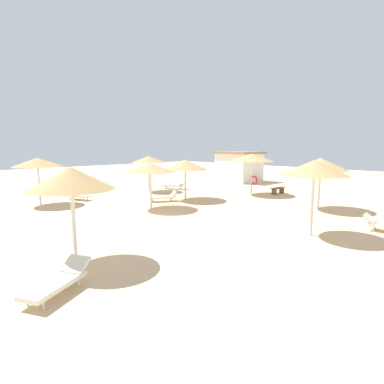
{
  "coord_description": "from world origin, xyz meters",
  "views": [
    {
      "loc": [
        11.27,
        -7.97,
        3.61
      ],
      "look_at": [
        0.0,
        3.0,
        1.2
      ],
      "focal_mm": 28.71,
      "sensor_mm": 36.0,
      "label": 1
    }
  ],
  "objects_px": {
    "parasol_4": "(37,162)",
    "parasol_5": "(314,168)",
    "parasol_6": "(252,158)",
    "bench_0": "(278,189)",
    "parasol_2": "(149,160)",
    "lounger_4": "(77,195)",
    "parasol_8": "(321,164)",
    "beach_cabana": "(239,166)",
    "parasol_1": "(185,165)",
    "lounger_1": "(164,196)",
    "lounger_2": "(175,185)",
    "parasol_3": "(71,179)",
    "parasol_7": "(150,168)",
    "lounger_3": "(58,281)"
  },
  "relations": [
    {
      "from": "parasol_4",
      "to": "parasol_7",
      "type": "distance_m",
      "value": 7.03
    },
    {
      "from": "parasol_5",
      "to": "parasol_7",
      "type": "height_order",
      "value": "parasol_5"
    },
    {
      "from": "parasol_8",
      "to": "bench_0",
      "type": "distance_m",
      "value": 5.96
    },
    {
      "from": "parasol_2",
      "to": "parasol_1",
      "type": "bearing_deg",
      "value": -6.02
    },
    {
      "from": "parasol_3",
      "to": "parasol_2",
      "type": "bearing_deg",
      "value": 134.93
    },
    {
      "from": "parasol_3",
      "to": "lounger_3",
      "type": "height_order",
      "value": "parasol_3"
    },
    {
      "from": "parasol_3",
      "to": "lounger_1",
      "type": "height_order",
      "value": "parasol_3"
    },
    {
      "from": "parasol_2",
      "to": "bench_0",
      "type": "xyz_separation_m",
      "value": [
        7.8,
        6.07,
        -2.15
      ]
    },
    {
      "from": "parasol_2",
      "to": "lounger_2",
      "type": "bearing_deg",
      "value": 79.94
    },
    {
      "from": "parasol_1",
      "to": "parasol_4",
      "type": "height_order",
      "value": "parasol_4"
    },
    {
      "from": "parasol_3",
      "to": "beach_cabana",
      "type": "height_order",
      "value": "parasol_3"
    },
    {
      "from": "parasol_2",
      "to": "parasol_6",
      "type": "bearing_deg",
      "value": 34.75
    },
    {
      "from": "parasol_7",
      "to": "lounger_4",
      "type": "xyz_separation_m",
      "value": [
        -5.74,
        -1.85,
        -2.02
      ]
    },
    {
      "from": "parasol_1",
      "to": "lounger_1",
      "type": "relative_size",
      "value": 1.56
    },
    {
      "from": "parasol_5",
      "to": "parasol_7",
      "type": "distance_m",
      "value": 8.92
    },
    {
      "from": "parasol_2",
      "to": "beach_cabana",
      "type": "relative_size",
      "value": 0.71
    },
    {
      "from": "parasol_1",
      "to": "parasol_7",
      "type": "distance_m",
      "value": 3.46
    },
    {
      "from": "parasol_3",
      "to": "parasol_4",
      "type": "xyz_separation_m",
      "value": [
        -10.69,
        2.47,
        -0.04
      ]
    },
    {
      "from": "parasol_5",
      "to": "beach_cabana",
      "type": "distance_m",
      "value": 18.65
    },
    {
      "from": "lounger_2",
      "to": "parasol_5",
      "type": "bearing_deg",
      "value": -19.18
    },
    {
      "from": "parasol_4",
      "to": "parasol_5",
      "type": "relative_size",
      "value": 0.94
    },
    {
      "from": "parasol_2",
      "to": "lounger_4",
      "type": "relative_size",
      "value": 1.39
    },
    {
      "from": "parasol_4",
      "to": "bench_0",
      "type": "relative_size",
      "value": 1.9
    },
    {
      "from": "parasol_4",
      "to": "lounger_1",
      "type": "xyz_separation_m",
      "value": [
        4.45,
        6.13,
        -2.26
      ]
    },
    {
      "from": "parasol_4",
      "to": "bench_0",
      "type": "bearing_deg",
      "value": 60.47
    },
    {
      "from": "lounger_2",
      "to": "parasol_1",
      "type": "bearing_deg",
      "value": -33.15
    },
    {
      "from": "lounger_3",
      "to": "bench_0",
      "type": "relative_size",
      "value": 1.32
    },
    {
      "from": "parasol_1",
      "to": "parasol_3",
      "type": "height_order",
      "value": "parasol_3"
    },
    {
      "from": "parasol_7",
      "to": "bench_0",
      "type": "relative_size",
      "value": 1.89
    },
    {
      "from": "parasol_7",
      "to": "parasol_4",
      "type": "bearing_deg",
      "value": -143.67
    },
    {
      "from": "parasol_8",
      "to": "lounger_2",
      "type": "xyz_separation_m",
      "value": [
        -11.85,
        -0.48,
        -2.24
      ]
    },
    {
      "from": "parasol_3",
      "to": "lounger_4",
      "type": "height_order",
      "value": "parasol_3"
    },
    {
      "from": "parasol_1",
      "to": "parasol_6",
      "type": "bearing_deg",
      "value": 70.5
    },
    {
      "from": "lounger_3",
      "to": "bench_0",
      "type": "bearing_deg",
      "value": 103.68
    },
    {
      "from": "parasol_4",
      "to": "parasol_6",
      "type": "height_order",
      "value": "parasol_6"
    },
    {
      "from": "lounger_1",
      "to": "lounger_4",
      "type": "relative_size",
      "value": 0.97
    },
    {
      "from": "parasol_7",
      "to": "lounger_2",
      "type": "distance_m",
      "value": 8.25
    },
    {
      "from": "bench_0",
      "to": "lounger_3",
      "type": "bearing_deg",
      "value": -76.32
    },
    {
      "from": "parasol_8",
      "to": "bench_0",
      "type": "xyz_separation_m",
      "value": [
        -4.46,
        3.28,
        -2.21
      ]
    },
    {
      "from": "parasol_2",
      "to": "parasol_4",
      "type": "distance_m",
      "value": 8.05
    },
    {
      "from": "parasol_1",
      "to": "parasol_8",
      "type": "xyz_separation_m",
      "value": [
        7.54,
        3.29,
        0.22
      ]
    },
    {
      "from": "parasol_6",
      "to": "lounger_4",
      "type": "relative_size",
      "value": 1.57
    },
    {
      "from": "parasol_1",
      "to": "lounger_2",
      "type": "height_order",
      "value": "parasol_1"
    },
    {
      "from": "parasol_3",
      "to": "bench_0",
      "type": "distance_m",
      "value": 16.96
    },
    {
      "from": "parasol_8",
      "to": "lounger_2",
      "type": "height_order",
      "value": "parasol_8"
    },
    {
      "from": "parasol_2",
      "to": "lounger_2",
      "type": "height_order",
      "value": "parasol_2"
    },
    {
      "from": "parasol_8",
      "to": "beach_cabana",
      "type": "relative_size",
      "value": 0.76
    },
    {
      "from": "parasol_1",
      "to": "parasol_3",
      "type": "distance_m",
      "value": 11.57
    },
    {
      "from": "lounger_1",
      "to": "parasol_4",
      "type": "bearing_deg",
      "value": -125.99
    },
    {
      "from": "beach_cabana",
      "to": "lounger_3",
      "type": "bearing_deg",
      "value": -63.03
    }
  ]
}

